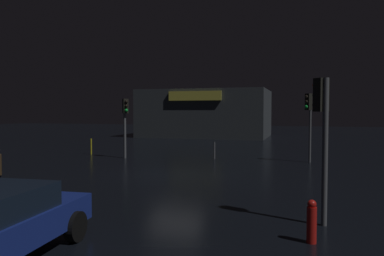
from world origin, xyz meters
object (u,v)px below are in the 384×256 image
object	(u,v)px
traffic_signal_main	(322,121)
fire_hydrant	(312,222)
store_building	(206,113)
traffic_signal_cross_right	(309,112)
traffic_signal_cross_left	(125,117)

from	to	relation	value
traffic_signal_main	fire_hydrant	bearing A→B (deg)	-99.54
store_building	traffic_signal_main	size ratio (longest dim) A/B	3.74
traffic_signal_cross_right	fire_hydrant	size ratio (longest dim) A/B	4.04
traffic_signal_cross_left	fire_hydrant	world-z (taller)	traffic_signal_cross_left
traffic_signal_cross_right	fire_hydrant	bearing A→B (deg)	-90.28
traffic_signal_main	traffic_signal_cross_right	bearing A→B (deg)	90.88
traffic_signal_cross_left	traffic_signal_cross_right	xyz separation A→B (m)	(10.97, 1.23, 0.29)
store_building	traffic_signal_cross_left	bearing A→B (deg)	-89.25
traffic_signal_main	traffic_signal_cross_right	xyz separation A→B (m)	(-0.19, 12.31, 0.18)
store_building	traffic_signal_main	bearing A→B (deg)	-70.58
traffic_signal_cross_left	fire_hydrant	bearing A→B (deg)	-49.14
fire_hydrant	store_building	bearing A→B (deg)	108.22
store_building	traffic_signal_cross_right	world-z (taller)	store_building
store_building	traffic_signal_cross_right	bearing A→B (deg)	-60.81
store_building	traffic_signal_main	distance (m)	34.42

